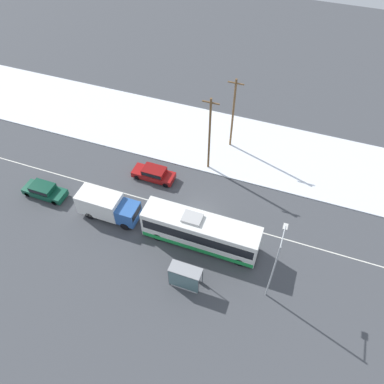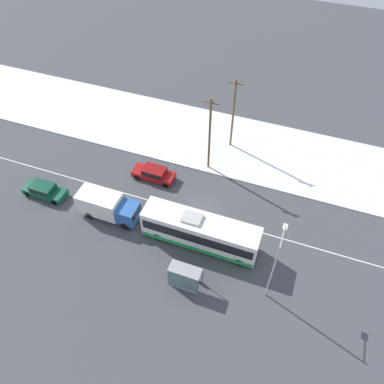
{
  "view_description": "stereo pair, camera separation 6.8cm",
  "coord_description": "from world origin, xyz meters",
  "px_view_note": "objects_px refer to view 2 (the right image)",
  "views": [
    {
      "loc": [
        7.56,
        -22.8,
        30.35
      ],
      "look_at": [
        -1.32,
        1.52,
        1.4
      ],
      "focal_mm": 35.0,
      "sensor_mm": 36.0,
      "label": 1
    },
    {
      "loc": [
        7.62,
        -22.78,
        30.35
      ],
      "look_at": [
        -1.32,
        1.52,
        1.4
      ],
      "focal_mm": 35.0,
      "sensor_mm": 36.0,
      "label": 2
    }
  ],
  "objects_px": {
    "parked_car_near_truck": "(44,190)",
    "bus_shelter": "(184,277)",
    "pedestrian_at_stop": "(192,271)",
    "utility_pole_roadside": "(210,134)",
    "sedan_car": "(154,173)",
    "utility_pole_snowlot": "(233,113)",
    "city_bus": "(200,232)",
    "streetlamp": "(275,262)",
    "box_truck": "(107,205)"
  },
  "relations": [
    {
      "from": "parked_car_near_truck",
      "to": "bus_shelter",
      "type": "bearing_deg",
      "value": -15.38
    },
    {
      "from": "pedestrian_at_stop",
      "to": "utility_pole_roadside",
      "type": "distance_m",
      "value": 14.78
    },
    {
      "from": "sedan_car",
      "to": "utility_pole_snowlot",
      "type": "height_order",
      "value": "utility_pole_snowlot"
    },
    {
      "from": "utility_pole_snowlot",
      "to": "city_bus",
      "type": "bearing_deg",
      "value": -85.08
    },
    {
      "from": "bus_shelter",
      "to": "streetlamp",
      "type": "relative_size",
      "value": 0.38
    },
    {
      "from": "box_truck",
      "to": "streetlamp",
      "type": "xyz_separation_m",
      "value": [
        17.05,
        -2.69,
        3.14
      ]
    },
    {
      "from": "box_truck",
      "to": "sedan_car",
      "type": "distance_m",
      "value": 6.85
    },
    {
      "from": "bus_shelter",
      "to": "streetlamp",
      "type": "xyz_separation_m",
      "value": [
        6.94,
        2.13,
        3.02
      ]
    },
    {
      "from": "parked_car_near_truck",
      "to": "bus_shelter",
      "type": "xyz_separation_m",
      "value": [
        17.9,
        -4.92,
        0.86
      ]
    },
    {
      "from": "sedan_car",
      "to": "pedestrian_at_stop",
      "type": "relative_size",
      "value": 2.98
    },
    {
      "from": "bus_shelter",
      "to": "city_bus",
      "type": "bearing_deg",
      "value": 92.77
    },
    {
      "from": "parked_car_near_truck",
      "to": "pedestrian_at_stop",
      "type": "height_order",
      "value": "pedestrian_at_stop"
    },
    {
      "from": "city_bus",
      "to": "utility_pole_roadside",
      "type": "height_order",
      "value": "utility_pole_roadside"
    },
    {
      "from": "bus_shelter",
      "to": "box_truck",
      "type": "bearing_deg",
      "value": 154.49
    },
    {
      "from": "city_bus",
      "to": "bus_shelter",
      "type": "distance_m",
      "value": 4.89
    },
    {
      "from": "box_truck",
      "to": "utility_pole_roadside",
      "type": "bearing_deg",
      "value": 54.3
    },
    {
      "from": "utility_pole_roadside",
      "to": "streetlamp",
      "type": "bearing_deg",
      "value": -52.88
    },
    {
      "from": "box_truck",
      "to": "bus_shelter",
      "type": "xyz_separation_m",
      "value": [
        10.11,
        -4.82,
        0.12
      ]
    },
    {
      "from": "bus_shelter",
      "to": "parked_car_near_truck",
      "type": "bearing_deg",
      "value": 164.62
    },
    {
      "from": "utility_pole_roadside",
      "to": "parked_car_near_truck",
      "type": "bearing_deg",
      "value": -146.29
    },
    {
      "from": "streetlamp",
      "to": "utility_pole_roadside",
      "type": "xyz_separation_m",
      "value": [
        -9.74,
        12.87,
        0.19
      ]
    },
    {
      "from": "streetlamp",
      "to": "utility_pole_snowlot",
      "type": "relative_size",
      "value": 0.82
    },
    {
      "from": "parked_car_near_truck",
      "to": "streetlamp",
      "type": "height_order",
      "value": "streetlamp"
    },
    {
      "from": "parked_car_near_truck",
      "to": "streetlamp",
      "type": "xyz_separation_m",
      "value": [
        24.85,
        -2.79,
        3.88
      ]
    },
    {
      "from": "sedan_car",
      "to": "bus_shelter",
      "type": "relative_size",
      "value": 1.68
    },
    {
      "from": "box_truck",
      "to": "utility_pole_snowlot",
      "type": "xyz_separation_m",
      "value": [
        8.61,
        14.79,
        3.19
      ]
    },
    {
      "from": "bus_shelter",
      "to": "utility_pole_snowlot",
      "type": "distance_m",
      "value": 19.91
    },
    {
      "from": "utility_pole_roadside",
      "to": "sedan_car",
      "type": "bearing_deg",
      "value": -144.06
    },
    {
      "from": "pedestrian_at_stop",
      "to": "utility_pole_snowlot",
      "type": "bearing_deg",
      "value": 95.69
    },
    {
      "from": "bus_shelter",
      "to": "utility_pole_snowlot",
      "type": "relative_size",
      "value": 0.31
    },
    {
      "from": "box_truck",
      "to": "utility_pole_roadside",
      "type": "xyz_separation_m",
      "value": [
        7.31,
        10.18,
        3.33
      ]
    },
    {
      "from": "bus_shelter",
      "to": "streetlamp",
      "type": "height_order",
      "value": "streetlamp"
    },
    {
      "from": "sedan_car",
      "to": "streetlamp",
      "type": "relative_size",
      "value": 0.64
    },
    {
      "from": "city_bus",
      "to": "utility_pole_roadside",
      "type": "distance_m",
      "value": 10.89
    },
    {
      "from": "pedestrian_at_stop",
      "to": "bus_shelter",
      "type": "distance_m",
      "value": 1.34
    },
    {
      "from": "sedan_car",
      "to": "parked_car_near_truck",
      "type": "height_order",
      "value": "parked_car_near_truck"
    },
    {
      "from": "box_truck",
      "to": "sedan_car",
      "type": "height_order",
      "value": "box_truck"
    },
    {
      "from": "city_bus",
      "to": "streetlamp",
      "type": "bearing_deg",
      "value": -20.99
    },
    {
      "from": "city_bus",
      "to": "utility_pole_roadside",
      "type": "xyz_separation_m",
      "value": [
        -2.56,
        10.11,
        3.13
      ]
    },
    {
      "from": "bus_shelter",
      "to": "pedestrian_at_stop",
      "type": "bearing_deg",
      "value": 72.59
    },
    {
      "from": "streetlamp",
      "to": "box_truck",
      "type": "bearing_deg",
      "value": 171.03
    },
    {
      "from": "utility_pole_roadside",
      "to": "box_truck",
      "type": "bearing_deg",
      "value": -125.7
    },
    {
      "from": "parked_car_near_truck",
      "to": "utility_pole_roadside",
      "type": "distance_m",
      "value": 18.61
    },
    {
      "from": "streetlamp",
      "to": "utility_pole_snowlot",
      "type": "height_order",
      "value": "utility_pole_snowlot"
    },
    {
      "from": "box_truck",
      "to": "sedan_car",
      "type": "xyz_separation_m",
      "value": [
        2.17,
        6.45,
        -0.75
      ]
    },
    {
      "from": "box_truck",
      "to": "bus_shelter",
      "type": "distance_m",
      "value": 11.2
    },
    {
      "from": "sedan_car",
      "to": "parked_car_near_truck",
      "type": "relative_size",
      "value": 1.02
    },
    {
      "from": "sedan_car",
      "to": "utility_pole_roadside",
      "type": "distance_m",
      "value": 7.54
    },
    {
      "from": "parked_car_near_truck",
      "to": "streetlamp",
      "type": "distance_m",
      "value": 25.3
    },
    {
      "from": "pedestrian_at_stop",
      "to": "utility_pole_snowlot",
      "type": "distance_m",
      "value": 18.99
    }
  ]
}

